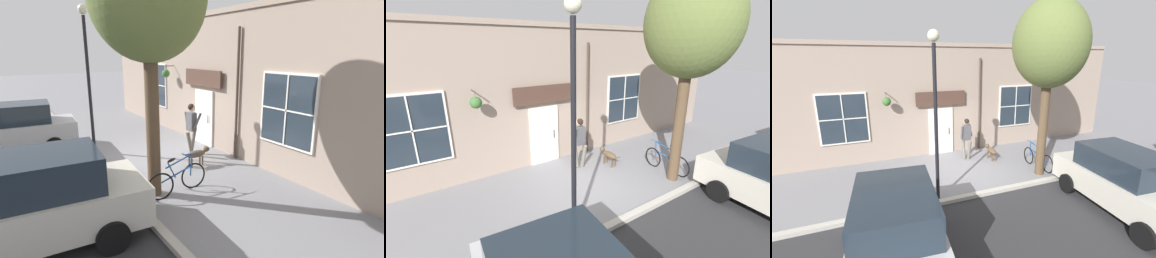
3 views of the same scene
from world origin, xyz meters
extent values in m
plane|color=gray|center=(0.00, 0.00, 0.00)|extent=(90.00, 90.00, 0.00)
cube|color=#B2ADA3|center=(2.00, 0.00, 0.06)|extent=(0.20, 28.00, 0.12)
cube|color=gray|center=(-2.35, 0.00, 2.36)|extent=(0.30, 18.00, 4.71)
cube|color=gray|center=(-2.35, 0.00, 4.79)|extent=(0.42, 18.00, 0.16)
cube|color=white|center=(-2.18, -0.40, 1.05)|extent=(0.10, 1.10, 2.10)
cube|color=#232D38|center=(-2.15, -0.40, 1.00)|extent=(0.03, 0.90, 1.90)
cylinder|color=#47382D|center=(-2.09, -0.05, 1.05)|extent=(0.03, 0.03, 0.30)
cube|color=#4C3328|center=(-2.08, -0.40, 2.55)|extent=(0.08, 2.20, 0.60)
cylinder|color=#47382D|center=(-2.12, 1.49, 2.12)|extent=(0.09, 0.09, 4.24)
cylinder|color=#47382D|center=(-1.96, -2.70, 2.90)|extent=(0.44, 0.04, 0.04)
cylinder|color=#47382D|center=(-1.78, -2.70, 2.72)|extent=(0.01, 0.01, 0.34)
cone|color=#2D2823|center=(-1.78, -2.70, 2.50)|extent=(0.32, 0.32, 0.18)
sphere|color=#3D6B33|center=(-1.78, -2.70, 2.59)|extent=(0.34, 0.34, 0.34)
cube|color=white|center=(-2.18, -4.34, 1.95)|extent=(0.08, 1.82, 2.02)
cube|color=#232D38|center=(-2.15, -4.34, 1.95)|extent=(0.03, 1.70, 1.90)
cube|color=white|center=(-2.13, -4.34, 1.95)|extent=(0.04, 0.04, 1.90)
cube|color=white|center=(-2.13, -4.34, 1.95)|extent=(0.04, 1.70, 0.04)
cube|color=white|center=(-2.18, 3.47, 1.95)|extent=(0.08, 1.82, 2.02)
cube|color=#232D38|center=(-2.15, 3.47, 1.95)|extent=(0.03, 1.70, 1.90)
cube|color=white|center=(-2.13, 3.47, 1.95)|extent=(0.04, 0.04, 1.90)
cube|color=white|center=(-2.13, 3.47, 1.95)|extent=(0.04, 1.70, 0.04)
cylinder|color=#6B665B|center=(-1.19, 0.31, 0.43)|extent=(0.31, 0.14, 0.88)
cylinder|color=#6B665B|center=(-0.95, 0.48, 0.43)|extent=(0.31, 0.14, 0.88)
cube|color=#4C4C51|center=(-1.07, 0.40, 1.18)|extent=(0.23, 0.35, 0.63)
sphere|color=tan|center=(-1.09, 0.40, 1.66)|extent=(0.24, 0.24, 0.24)
sphere|color=black|center=(-1.06, 0.40, 1.68)|extent=(0.23, 0.23, 0.23)
cylinder|color=#4C4C51|center=(-1.02, 0.17, 1.22)|extent=(0.16, 0.09, 0.57)
cylinder|color=#4C4C51|center=(-1.18, 0.62, 1.24)|extent=(0.33, 0.10, 0.52)
ellipsoid|color=brown|center=(-0.60, 1.38, 0.39)|extent=(0.68, 0.26, 0.22)
cylinder|color=brown|center=(-0.81, 1.30, 0.15)|extent=(0.06, 0.06, 0.29)
cylinder|color=brown|center=(-0.81, 1.45, 0.15)|extent=(0.06, 0.06, 0.29)
cylinder|color=brown|center=(-0.40, 1.31, 0.15)|extent=(0.06, 0.06, 0.29)
cylinder|color=brown|center=(-0.40, 1.46, 0.15)|extent=(0.06, 0.06, 0.29)
sphere|color=brown|center=(-1.00, 1.37, 0.48)|extent=(0.19, 0.19, 0.19)
cone|color=brown|center=(-1.11, 1.37, 0.46)|extent=(0.10, 0.09, 0.09)
cone|color=brown|center=(-0.99, 1.32, 0.57)|extent=(0.06, 0.06, 0.07)
cone|color=brown|center=(-0.99, 1.42, 0.57)|extent=(0.06, 0.06, 0.07)
cylinder|color=brown|center=(-0.19, 1.39, 0.44)|extent=(0.21, 0.04, 0.14)
cylinder|color=brown|center=(1.33, 2.41, 1.88)|extent=(0.33, 0.33, 3.76)
ellipsoid|color=olive|center=(1.33, 2.41, 4.70)|extent=(2.67, 2.40, 2.94)
sphere|color=olive|center=(1.09, 2.17, 4.23)|extent=(1.38, 1.38, 1.38)
torus|color=black|center=(0.32, 2.63, 0.33)|extent=(0.71, 0.10, 0.70)
torus|color=black|center=(1.35, 2.76, 0.33)|extent=(0.71, 0.10, 0.70)
cylinder|color=#1E4C8C|center=(0.83, 2.70, 0.53)|extent=(0.97, 0.16, 0.25)
cylinder|color=#1E4C8C|center=(1.01, 2.72, 0.67)|extent=(0.25, 0.07, 0.46)
cylinder|color=#1E4C8C|center=(0.78, 2.69, 0.85)|extent=(0.82, 0.14, 0.21)
cylinder|color=#1E4C8C|center=(0.39, 2.64, 0.65)|extent=(0.08, 0.05, 0.58)
cylinder|color=#1E4C8C|center=(0.36, 2.64, 0.95)|extent=(0.46, 0.07, 0.03)
ellipsoid|color=black|center=(1.01, 2.72, 0.93)|extent=(0.26, 0.13, 0.11)
cube|color=#B7B7BC|center=(4.18, -3.20, 0.69)|extent=(4.43, 2.11, 0.76)
cube|color=#1E2833|center=(3.96, -3.18, 1.41)|extent=(2.36, 1.73, 0.68)
cylinder|color=black|center=(2.92, -2.21, 0.31)|extent=(0.63, 0.23, 0.62)
cylinder|color=black|center=(2.78, -3.96, 0.31)|extent=(0.63, 0.23, 0.62)
cube|color=beige|center=(4.23, 3.12, 0.69)|extent=(4.43, 2.11, 0.76)
cube|color=#1E2833|center=(4.01, 3.14, 1.41)|extent=(2.36, 1.73, 0.68)
cylinder|color=black|center=(5.48, 2.13, 0.31)|extent=(0.63, 0.23, 0.62)
cylinder|color=black|center=(2.97, 4.11, 0.31)|extent=(0.63, 0.23, 0.62)
cylinder|color=black|center=(2.83, 2.35, 0.31)|extent=(0.63, 0.23, 0.62)
cylinder|color=black|center=(1.71, -1.68, 2.31)|extent=(0.11, 0.11, 4.63)
sphere|color=beige|center=(1.71, -1.68, 4.81)|extent=(0.32, 0.32, 0.32)
camera|label=1|loc=(4.33, 8.74, 3.48)|focal=28.00mm
camera|label=2|loc=(5.75, -4.34, 4.13)|focal=24.00mm
camera|label=3|loc=(8.61, -3.56, 4.23)|focal=24.00mm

